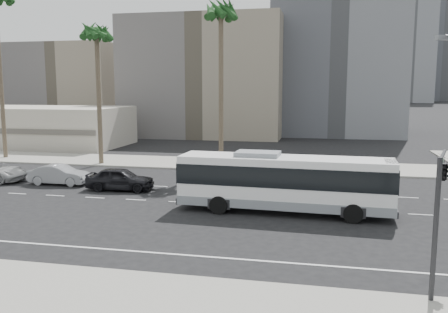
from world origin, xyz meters
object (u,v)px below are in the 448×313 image
(city_bus, at_px, (284,181))
(palm_near, at_px, (221,15))
(traffic_signal, at_px, (443,171))
(palm_mid, at_px, (97,36))
(car_a, at_px, (120,179))
(car_b, at_px, (59,175))

(city_bus, relative_size, palm_near, 0.84)
(traffic_signal, bearing_deg, city_bus, 143.13)
(traffic_signal, relative_size, palm_mid, 0.38)
(car_a, height_order, car_b, car_a)
(city_bus, distance_m, car_b, 18.46)
(traffic_signal, height_order, palm_near, palm_near)
(car_a, bearing_deg, traffic_signal, -127.92)
(car_b, height_order, palm_mid, palm_mid)
(car_b, height_order, traffic_signal, traffic_signal)
(car_a, height_order, palm_mid, palm_mid)
(city_bus, xyz_separation_m, palm_near, (-6.95, 13.96, 11.88))
(traffic_signal, relative_size, palm_near, 0.34)
(palm_near, bearing_deg, city_bus, -63.54)
(palm_near, bearing_deg, car_b, -139.61)
(traffic_signal, bearing_deg, palm_near, 136.85)
(traffic_signal, height_order, palm_mid, palm_mid)
(city_bus, height_order, palm_mid, palm_mid)
(car_a, relative_size, palm_mid, 0.36)
(car_a, bearing_deg, palm_near, -32.15)
(car_a, bearing_deg, palm_mid, 28.35)
(car_a, xyz_separation_m, palm_near, (5.37, 10.18, 12.96))
(palm_near, height_order, palm_mid, palm_near)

